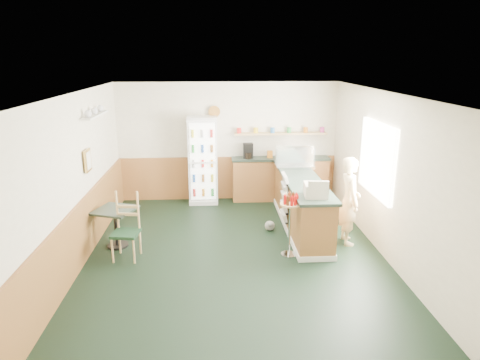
{
  "coord_description": "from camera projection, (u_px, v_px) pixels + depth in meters",
  "views": [
    {
      "loc": [
        -0.31,
        -6.66,
        3.25
      ],
      "look_at": [
        0.13,
        0.6,
        1.13
      ],
      "focal_mm": 32.0,
      "sensor_mm": 36.0,
      "label": 1
    }
  ],
  "objects": [
    {
      "name": "room_envelope",
      "position": [
        219.0,
        157.0,
        7.57
      ],
      "size": [
        5.04,
        6.02,
        2.72
      ],
      "color": "beige",
      "rests_on": "ground"
    },
    {
      "name": "cash_register",
      "position": [
        316.0,
        190.0,
        7.06
      ],
      "size": [
        0.4,
        0.42,
        0.21
      ],
      "primitive_type": "cube",
      "rotation": [
        0.0,
        0.0,
        -0.09
      ],
      "color": "beige",
      "rests_on": "service_counter"
    },
    {
      "name": "ground",
      "position": [
        234.0,
        253.0,
        7.31
      ],
      "size": [
        6.0,
        6.0,
        0.0
      ],
      "primitive_type": "plane",
      "color": "black",
      "rests_on": "ground"
    },
    {
      "name": "display_case",
      "position": [
        295.0,
        157.0,
        8.84
      ],
      "size": [
        0.78,
        0.41,
        0.45
      ],
      "color": "silver",
      "rests_on": "service_counter"
    },
    {
      "name": "shopkeeper",
      "position": [
        349.0,
        201.0,
        7.53
      ],
      "size": [
        0.39,
        0.53,
        1.58
      ],
      "primitive_type": "imported",
      "rotation": [
        0.0,
        0.0,
        1.55
      ],
      "color": "tan",
      "rests_on": "ground"
    },
    {
      "name": "drinks_fridge",
      "position": [
        203.0,
        160.0,
        9.63
      ],
      "size": [
        0.65,
        0.54,
        1.97
      ],
      "color": "white",
      "rests_on": "ground"
    },
    {
      "name": "dog_doorstop",
      "position": [
        270.0,
        225.0,
        8.23
      ],
      "size": [
        0.19,
        0.25,
        0.23
      ],
      "rotation": [
        0.0,
        0.0,
        0.4
      ],
      "color": "gray",
      "rests_on": "ground"
    },
    {
      "name": "newspaper_rack",
      "position": [
        285.0,
        198.0,
        8.04
      ],
      "size": [
        0.09,
        0.46,
        0.91
      ],
      "color": "black",
      "rests_on": "ground"
    },
    {
      "name": "service_counter",
      "position": [
        301.0,
        205.0,
        8.29
      ],
      "size": [
        0.68,
        3.01,
        1.01
      ],
      "color": "#A15F34",
      "rests_on": "ground"
    },
    {
      "name": "cafe_table",
      "position": [
        116.0,
        220.0,
        7.45
      ],
      "size": [
        0.81,
        0.81,
        0.7
      ],
      "rotation": [
        0.0,
        0.0,
        -0.35
      ],
      "color": "black",
      "rests_on": "ground"
    },
    {
      "name": "condiment_stand",
      "position": [
        290.0,
        214.0,
        7.05
      ],
      "size": [
        0.34,
        0.34,
        1.07
      ],
      "rotation": [
        0.0,
        0.0,
        -0.29
      ],
      "color": "silver",
      "rests_on": "ground"
    },
    {
      "name": "back_counter",
      "position": [
        280.0,
        177.0,
        9.91
      ],
      "size": [
        2.24,
        0.42,
        1.69
      ],
      "color": "#A15F34",
      "rests_on": "ground"
    },
    {
      "name": "cafe_chair",
      "position": [
        126.0,
        224.0,
        7.06
      ],
      "size": [
        0.46,
        0.46,
        1.11
      ],
      "rotation": [
        0.0,
        0.0,
        -0.13
      ],
      "color": "black",
      "rests_on": "ground"
    }
  ]
}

